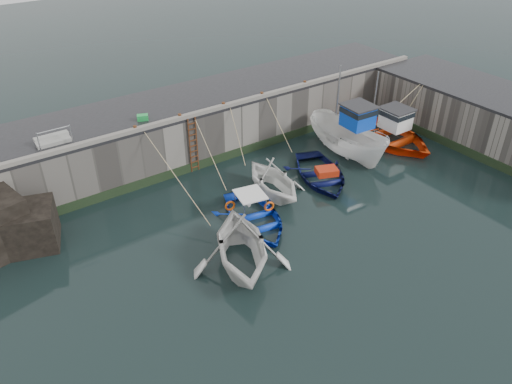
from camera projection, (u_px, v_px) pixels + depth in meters
ground at (345, 250)px, 22.04m from camera, size 120.00×120.00×0.00m
quay_back at (202, 121)px, 29.82m from camera, size 30.00×5.00×3.00m
quay_right at (495, 120)px, 29.96m from camera, size 5.00×15.00×3.00m
road_back at (200, 97)px, 28.96m from camera, size 30.00×5.00×0.16m
road_right at (502, 95)px, 29.10m from camera, size 5.00×15.00×0.16m
kerb_back at (221, 107)px, 27.25m from camera, size 30.00×0.30×0.20m
algae_back at (225, 157)px, 28.75m from camera, size 30.00×0.08×0.50m
algae_right at (464, 150)px, 29.41m from camera, size 0.08×15.00×0.50m
ladder at (193, 145)px, 27.02m from camera, size 0.51×0.08×3.20m
boat_near_white at (241, 264)px, 21.26m from camera, size 6.15×6.50×2.70m
boat_near_white_rope at (182, 206)px, 24.91m from camera, size 0.04×6.20×3.10m
boat_near_blue at (255, 222)px, 23.80m from camera, size 4.33×5.42×1.00m
boat_near_blue_rope at (209, 184)px, 26.71m from camera, size 0.04×4.34×3.10m
boat_near_blacktrim at (272, 193)px, 25.92m from camera, size 4.07×4.61×2.27m
boat_near_blacktrim_rope at (236, 166)px, 28.30m from camera, size 0.04×3.25×3.10m
boat_near_navy at (320, 178)px, 27.20m from camera, size 5.09×5.88×1.02m
boat_near_navy_rope at (280, 153)px, 29.68m from camera, size 0.04×3.42×3.10m
boat_far_white at (348, 139)px, 28.95m from camera, size 2.67×6.29×5.38m
boat_far_orange at (386, 134)px, 30.79m from camera, size 4.89×6.83×4.41m
fish_crate at (143, 117)px, 25.97m from camera, size 0.66×0.55×0.29m
railing at (53, 139)px, 23.72m from camera, size 1.60×1.05×1.00m
bollard_a at (135, 128)px, 24.88m from camera, size 0.18×0.18×0.28m
bollard_b at (180, 116)px, 26.09m from camera, size 0.18×0.18×0.28m
bollard_c at (224, 105)px, 27.39m from camera, size 0.18×0.18×0.28m
bollard_d at (262, 94)px, 28.65m from camera, size 0.18×0.18×0.28m
bollard_e at (305, 83)px, 30.20m from camera, size 0.18×0.18×0.28m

